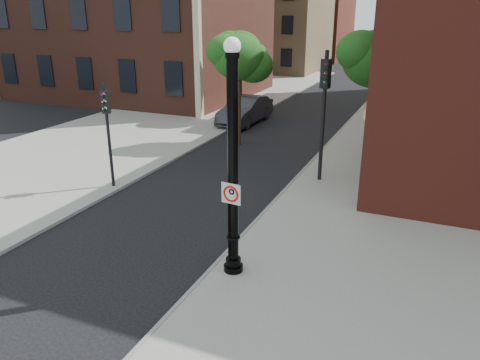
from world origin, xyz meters
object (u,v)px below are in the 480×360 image
at_px(no_parking_sign, 231,194).
at_px(parked_car, 245,110).
at_px(traffic_signal_left, 107,120).
at_px(traffic_signal_right, 324,96).
at_px(lamppost, 233,175).

relative_size(no_parking_sign, parked_car, 0.11).
xyz_separation_m(traffic_signal_left, traffic_signal_right, (7.37, 3.98, 0.77)).
relative_size(parked_car, traffic_signal_left, 1.22).
distance_m(lamppost, parked_car, 17.84).
bearing_deg(no_parking_sign, parked_car, 117.79).
bearing_deg(traffic_signal_left, traffic_signal_right, 45.77).
distance_m(parked_car, traffic_signal_left, 12.68).
height_order(lamppost, traffic_signal_right, lamppost).
bearing_deg(lamppost, traffic_signal_right, 87.44).
relative_size(lamppost, traffic_signal_left, 1.48).
height_order(parked_car, traffic_signal_right, traffic_signal_right).
xyz_separation_m(lamppost, parked_car, (-6.55, 16.47, -2.02)).
bearing_deg(no_parking_sign, traffic_signal_right, 93.88).
distance_m(lamppost, traffic_signal_right, 7.98).
distance_m(traffic_signal_left, traffic_signal_right, 8.41).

